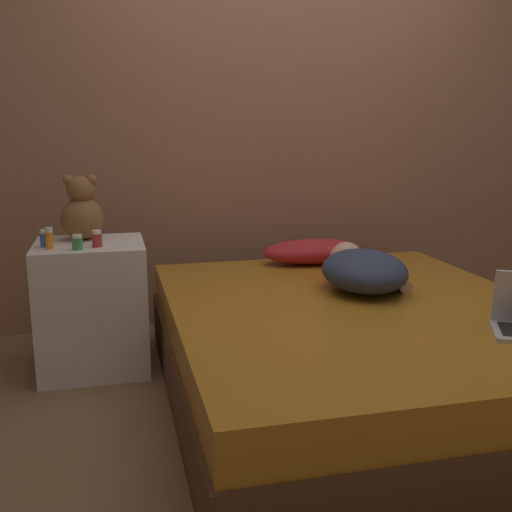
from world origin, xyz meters
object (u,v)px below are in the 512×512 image
Objects in this scene: bottle_red at (97,239)px; bottle_green at (77,242)px; pillow at (312,251)px; bottle_orange at (49,239)px; bottle_blue at (45,238)px; person_lying at (363,269)px; teddy_bear at (82,212)px.

bottle_red is 1.16× the size of bottle_green.
pillow is 1.29m from bottle_green.
bottle_green is 0.13m from bottle_orange.
pillow is 6.98× the size of bottle_blue.
bottle_orange is at bearing 175.59° from person_lying.
bottle_red is at bearing -71.80° from teddy_bear.
teddy_bear reaches higher than bottle_red.
bottle_green is at bearing -34.38° from bottle_blue.
bottle_orange is (-0.14, -0.21, -0.09)m from teddy_bear.
bottle_blue is at bearing -170.98° from pillow.
pillow is 7.16× the size of bottle_red.
person_lying is 1.45m from bottle_orange.
person_lying reaches higher than pillow.
bottle_red is at bearing 173.59° from person_lying.
person_lying is 2.09× the size of teddy_bear.
teddy_bear is (-1.28, 0.50, 0.25)m from person_lying.
bottle_orange is (0.03, -0.06, 0.01)m from bottle_blue.
pillow is 1.41m from bottle_blue.
bottle_green is (-0.09, -0.04, -0.01)m from bottle_red.
bottle_blue is 1.18× the size of bottle_green.
bottle_orange reaches higher than bottle_red.
bottle_orange is at bearing -67.52° from bottle_blue.
person_lying is at bearing -11.34° from bottle_orange.
bottle_green reaches higher than person_lying.
person_lying is at bearing -84.55° from pillow.
teddy_bear is 3.21× the size of bottle_orange.
teddy_bear is 0.24m from bottle_red.
teddy_bear is at bearing -176.79° from pillow.
bottle_blue reaches higher than person_lying.
pillow is 1.75× the size of teddy_bear.
bottle_red is at bearing 0.55° from bottle_orange.
person_lying is 1.25m from bottle_red.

